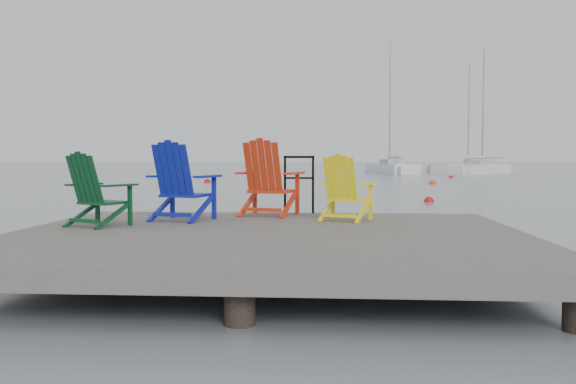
# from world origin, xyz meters

# --- Properties ---
(ground) EXTENTS (400.00, 400.00, 0.00)m
(ground) POSITION_xyz_m (0.00, 0.00, 0.00)
(ground) COLOR slate
(ground) RESTS_ON ground
(dock) EXTENTS (6.00, 5.00, 1.40)m
(dock) POSITION_xyz_m (0.00, 0.00, 0.35)
(dock) COLOR #2D2A28
(dock) RESTS_ON ground
(handrail) EXTENTS (0.48, 0.04, 0.90)m
(handrail) POSITION_xyz_m (0.25, 2.45, 1.04)
(handrail) COLOR black
(handrail) RESTS_ON dock
(chair_green) EXTENTS (0.89, 0.86, 0.91)m
(chair_green) POSITION_xyz_m (-2.21, 0.38, 0.96)
(chair_green) COLOR #0A3A1C
(chair_green) RESTS_ON dock
(chair_blue) EXTENTS (0.99, 0.94, 1.06)m
(chair_blue) POSITION_xyz_m (-1.32, 1.16, 1.04)
(chair_blue) COLOR #0E1A98
(chair_blue) RESTS_ON dock
(chair_red) EXTENTS (1.02, 0.97, 1.11)m
(chair_red) POSITION_xyz_m (-0.19, 1.96, 1.06)
(chair_red) COLOR red
(chair_red) RESTS_ON dock
(chair_yellow) EXTENTS (0.86, 0.82, 0.89)m
(chair_yellow) POSITION_xyz_m (0.93, 1.29, 0.95)
(chair_yellow) COLOR yellow
(chair_yellow) RESTS_ON dock
(sailboat_near) EXTENTS (4.17, 9.15, 12.17)m
(sailboat_near) POSITION_xyz_m (6.24, 48.32, 0.35)
(sailboat_near) COLOR silver
(sailboat_near) RESTS_ON ground
(sailboat_mid) EXTENTS (6.58, 7.44, 10.99)m
(sailboat_mid) POSITION_xyz_m (13.55, 46.01, 0.36)
(sailboat_mid) COLOR silver
(sailboat_mid) RESTS_ON ground
(sailboat_far) EXTENTS (7.64, 4.29, 10.37)m
(sailboat_far) POSITION_xyz_m (14.04, 50.87, 0.36)
(sailboat_far) COLOR #BBBBBF
(sailboat_far) RESTS_ON ground
(buoy_a) EXTENTS (0.32, 0.32, 0.32)m
(buoy_a) POSITION_xyz_m (3.82, 12.08, 0.00)
(buoy_a) COLOR red
(buoy_a) RESTS_ON ground
(buoy_b) EXTENTS (0.40, 0.40, 0.40)m
(buoy_b) POSITION_xyz_m (-6.06, 26.32, 0.00)
(buoy_b) COLOR red
(buoy_b) RESTS_ON ground
(buoy_c) EXTENTS (0.40, 0.40, 0.40)m
(buoy_c) POSITION_xyz_m (6.11, 25.13, 0.00)
(buoy_c) COLOR #F0390E
(buoy_c) RESTS_ON ground
(buoy_d) EXTENTS (0.34, 0.34, 0.34)m
(buoy_d) POSITION_xyz_m (9.12, 35.74, 0.00)
(buoy_d) COLOR red
(buoy_d) RESTS_ON ground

